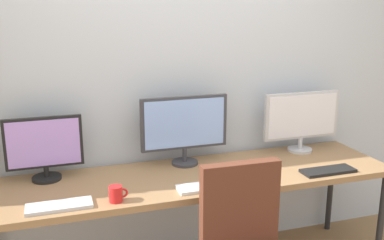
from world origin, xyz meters
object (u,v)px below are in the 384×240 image
object	(u,v)px
keyboard_left	(59,206)
computer_mouse	(260,173)
coffee_mug	(116,194)
desk	(194,181)
monitor_center	(184,126)
monitor_left	(44,147)
keyboard_right	(328,171)
keyboard_center	(207,187)
monitor_right	(302,119)

from	to	relation	value
keyboard_left	computer_mouse	distance (m)	1.24
coffee_mug	desk	bearing A→B (deg)	24.57
computer_mouse	coffee_mug	bearing A→B (deg)	-173.45
desk	coffee_mug	bearing A→B (deg)	-155.43
monitor_center	coffee_mug	size ratio (longest dim) A/B	5.64
keyboard_left	monitor_left	bearing A→B (deg)	97.73
monitor_center	coffee_mug	bearing A→B (deg)	-139.54
monitor_center	keyboard_right	bearing A→B (deg)	-27.77
keyboard_center	computer_mouse	size ratio (longest dim) A/B	3.69
computer_mouse	monitor_center	bearing A→B (deg)	138.66
monitor_left	desk	bearing A→B (deg)	-13.27
desk	keyboard_right	world-z (taller)	keyboard_right
keyboard_center	monitor_left	bearing A→B (deg)	153.83
keyboard_right	monitor_left	bearing A→B (deg)	165.74
monitor_center	computer_mouse	distance (m)	0.59
monitor_center	keyboard_center	bearing A→B (deg)	-90.00
monitor_center	keyboard_right	size ratio (longest dim) A/B	1.67
keyboard_center	coffee_mug	bearing A→B (deg)	-178.37
monitor_center	coffee_mug	xyz separation A→B (m)	(-0.54, -0.46, -0.22)
monitor_left	keyboard_center	distance (m)	1.02
monitor_center	desk	bearing A→B (deg)	-90.00
monitor_left	keyboard_center	world-z (taller)	monitor_left
monitor_left	keyboard_left	world-z (taller)	monitor_left
keyboard_right	computer_mouse	xyz separation A→B (m)	(-0.44, 0.09, 0.01)
keyboard_left	coffee_mug	world-z (taller)	coffee_mug
desk	keyboard_left	xyz separation A→B (m)	(-0.84, -0.23, 0.06)
monitor_center	monitor_right	size ratio (longest dim) A/B	1.00
keyboard_left	keyboard_center	distance (m)	0.84
keyboard_center	coffee_mug	distance (m)	0.54
desk	keyboard_center	distance (m)	0.24
desk	keyboard_right	size ratio (longest dim) A/B	7.30
keyboard_center	computer_mouse	world-z (taller)	computer_mouse
desk	computer_mouse	distance (m)	0.43
keyboard_center	keyboard_right	bearing A→B (deg)	0.00
monitor_right	keyboard_left	bearing A→B (deg)	-165.74
keyboard_right	desk	bearing A→B (deg)	164.69
computer_mouse	coffee_mug	distance (m)	0.94
keyboard_left	coffee_mug	xyz separation A→B (m)	(0.30, -0.02, 0.04)
monitor_right	computer_mouse	bearing A→B (deg)	-145.08
monitor_center	computer_mouse	xyz separation A→B (m)	(0.40, -0.35, -0.25)
desk	monitor_center	world-z (taller)	monitor_center
desk	coffee_mug	world-z (taller)	coffee_mug
monitor_center	keyboard_center	xyz separation A→B (m)	(0.00, -0.44, -0.26)
desk	keyboard_right	xyz separation A→B (m)	(0.84, -0.23, 0.06)
keyboard_left	keyboard_right	world-z (taller)	same
keyboard_center	keyboard_right	world-z (taller)	same
keyboard_left	desk	bearing A→B (deg)	15.31
coffee_mug	computer_mouse	bearing A→B (deg)	6.55
monitor_left	keyboard_left	bearing A→B (deg)	-82.27
keyboard_right	monitor_right	bearing A→B (deg)	82.28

